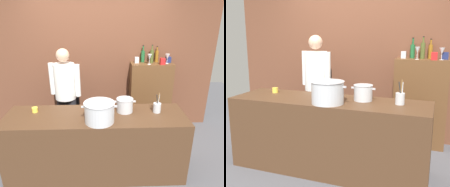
# 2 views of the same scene
# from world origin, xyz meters

# --- Properties ---
(ground_plane) EXTENTS (8.00, 8.00, 0.00)m
(ground_plane) POSITION_xyz_m (0.00, 0.00, 0.00)
(ground_plane) COLOR #4C4C51
(brick_back_panel) EXTENTS (4.40, 0.10, 3.00)m
(brick_back_panel) POSITION_xyz_m (0.00, 1.40, 1.50)
(brick_back_panel) COLOR brown
(brick_back_panel) RESTS_ON ground_plane
(prep_counter) EXTENTS (2.41, 0.70, 0.90)m
(prep_counter) POSITION_xyz_m (0.00, 0.00, 0.45)
(prep_counter) COLOR #472D1C
(prep_counter) RESTS_ON ground_plane
(bar_cabinet) EXTENTS (0.76, 0.32, 1.32)m
(bar_cabinet) POSITION_xyz_m (0.99, 1.19, 0.66)
(bar_cabinet) COLOR brown
(bar_cabinet) RESTS_ON ground_plane
(chef) EXTENTS (0.51, 0.39, 1.66)m
(chef) POSITION_xyz_m (-0.51, 0.77, 0.96)
(chef) COLOR black
(chef) RESTS_ON ground_plane
(stockpot_large) EXTENTS (0.44, 0.38, 0.26)m
(stockpot_large) POSITION_xyz_m (0.06, -0.17, 1.03)
(stockpot_large) COLOR #B7BABF
(stockpot_large) RESTS_ON prep_counter
(stockpot_small) EXTENTS (0.29, 0.23, 0.19)m
(stockpot_small) POSITION_xyz_m (0.40, 0.11, 0.99)
(stockpot_small) COLOR #B7BABF
(stockpot_small) RESTS_ON prep_counter
(utensil_crock) EXTENTS (0.10, 0.10, 0.28)m
(utensil_crock) POSITION_xyz_m (0.84, 0.07, 0.97)
(utensil_crock) COLOR #B7BABF
(utensil_crock) RESTS_ON prep_counter
(butter_jar) EXTENTS (0.08, 0.08, 0.07)m
(butter_jar) POSITION_xyz_m (-0.83, 0.13, 0.93)
(butter_jar) COLOR yellow
(butter_jar) RESTS_ON prep_counter
(wine_bottle_green) EXTENTS (0.07, 0.07, 0.30)m
(wine_bottle_green) POSITION_xyz_m (0.83, 1.29, 1.43)
(wine_bottle_green) COLOR #1E592D
(wine_bottle_green) RESTS_ON bar_cabinet
(wine_bottle_olive) EXTENTS (0.07, 0.07, 0.32)m
(wine_bottle_olive) POSITION_xyz_m (0.98, 1.22, 1.44)
(wine_bottle_olive) COLOR #475123
(wine_bottle_olive) RESTS_ON bar_cabinet
(wine_bottle_amber) EXTENTS (0.06, 0.06, 0.29)m
(wine_bottle_amber) POSITION_xyz_m (1.08, 1.28, 1.43)
(wine_bottle_amber) COLOR #8C5919
(wine_bottle_amber) RESTS_ON bar_cabinet
(wine_glass_tall) EXTENTS (0.07, 0.07, 0.18)m
(wine_glass_tall) POSITION_xyz_m (0.92, 1.10, 1.45)
(wine_glass_tall) COLOR silver
(wine_glass_tall) RESTS_ON bar_cabinet
(wine_glass_wide) EXTENTS (0.08, 0.08, 0.17)m
(wine_glass_wide) POSITION_xyz_m (1.24, 1.15, 1.44)
(wine_glass_wide) COLOR silver
(wine_glass_wide) RESTS_ON bar_cabinet
(spice_tin_navy) EXTENTS (0.09, 0.09, 0.10)m
(spice_tin_navy) POSITION_xyz_m (1.29, 1.24, 1.37)
(spice_tin_navy) COLOR navy
(spice_tin_navy) RESTS_ON bar_cabinet
(spice_tin_silver) EXTENTS (0.07, 0.07, 0.10)m
(spice_tin_silver) POSITION_xyz_m (0.71, 1.22, 1.37)
(spice_tin_silver) COLOR #B2B2B7
(spice_tin_silver) RESTS_ON bar_cabinet
(spice_tin_red) EXTENTS (0.08, 0.08, 0.11)m
(spice_tin_red) POSITION_xyz_m (1.15, 1.09, 1.37)
(spice_tin_red) COLOR red
(spice_tin_red) RESTS_ON bar_cabinet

